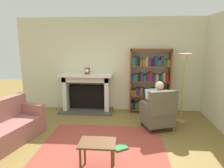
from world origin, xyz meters
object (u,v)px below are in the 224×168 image
object	(u,v)px
sofa_floral	(1,130)
fireplace	(87,91)
bookshelf	(150,82)
side_table	(97,147)
seated_reader	(157,103)
floor_lamp	(185,64)
mantel_clock	(87,71)
armchair_reading	(159,112)

from	to	relation	value
sofa_floral	fireplace	bearing A→B (deg)	-15.85
bookshelf	side_table	xyz separation A→B (m)	(-1.07, -2.87, -0.48)
fireplace	side_table	distance (m)	2.94
seated_reader	floor_lamp	xyz separation A→B (m)	(0.68, 0.41, 0.86)
fireplace	seated_reader	size ratio (longest dim) A/B	1.35
bookshelf	seated_reader	bearing A→B (deg)	-86.96
bookshelf	seated_reader	world-z (taller)	bookshelf
mantel_clock	side_table	world-z (taller)	mantel_clock
side_table	bookshelf	bearing A→B (deg)	69.61
armchair_reading	side_table	bearing A→B (deg)	35.20
floor_lamp	side_table	bearing A→B (deg)	-129.89
armchair_reading	floor_lamp	distance (m)	1.34
bookshelf	floor_lamp	world-z (taller)	bookshelf
mantel_clock	bookshelf	xyz separation A→B (m)	(1.77, 0.14, -0.31)
armchair_reading	seated_reader	distance (m)	0.23
armchair_reading	side_table	world-z (taller)	armchair_reading
side_table	armchair_reading	bearing A→B (deg)	54.70
seated_reader	mantel_clock	bearing A→B (deg)	-47.62
fireplace	floor_lamp	bearing A→B (deg)	-14.62
mantel_clock	sofa_floral	world-z (taller)	mantel_clock
bookshelf	sofa_floral	size ratio (longest dim) A/B	1.00
mantel_clock	bookshelf	bearing A→B (deg)	4.37
armchair_reading	bookshelf	bearing A→B (deg)	-104.90
floor_lamp	seated_reader	bearing A→B (deg)	-149.04
fireplace	seated_reader	distance (m)	2.16
mantel_clock	floor_lamp	bearing A→B (deg)	-12.70
fireplace	side_table	world-z (taller)	fireplace
bookshelf	floor_lamp	size ratio (longest dim) A/B	1.05
floor_lamp	mantel_clock	bearing A→B (deg)	167.30
fireplace	sofa_floral	bearing A→B (deg)	-120.36
fireplace	side_table	size ratio (longest dim) A/B	2.74
bookshelf	side_table	size ratio (longest dim) A/B	3.26
mantel_clock	side_table	xyz separation A→B (m)	(0.70, -2.73, -0.79)
bookshelf	fireplace	bearing A→B (deg)	-178.96
armchair_reading	floor_lamp	xyz separation A→B (m)	(0.65, 0.52, 1.05)
sofa_floral	side_table	bearing A→B (deg)	-93.80
sofa_floral	floor_lamp	bearing A→B (deg)	-54.15
fireplace	seated_reader	xyz separation A→B (m)	(1.88, -1.08, 0.03)
bookshelf	mantel_clock	bearing A→B (deg)	-175.63
mantel_clock	armchair_reading	xyz separation A→B (m)	(1.87, -1.09, -0.78)
mantel_clock	floor_lamp	size ratio (longest dim) A/B	0.10
armchair_reading	seated_reader	xyz separation A→B (m)	(-0.04, 0.11, 0.20)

